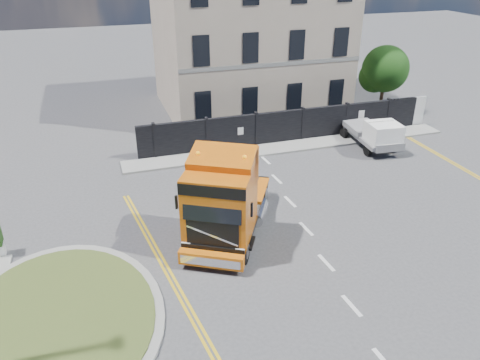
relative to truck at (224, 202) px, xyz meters
name	(u,v)px	position (x,y,z in m)	size (l,w,h in m)	color
ground	(237,236)	(0.56, 0.07, -1.75)	(120.00, 120.00, 0.00)	#424244
traffic_island	(57,321)	(-6.44, -2.93, -1.67)	(6.80, 6.80, 0.17)	gray
hoarding_fence	(295,125)	(7.11, 9.07, -0.75)	(18.80, 0.25, 2.00)	black
georgian_building	(248,26)	(6.56, 16.57, 4.02)	(12.30, 10.30, 12.80)	#C0AE99
tree	(383,71)	(14.94, 12.17, 1.30)	(3.20, 3.20, 4.80)	#382619
pavement_far	(292,146)	(6.56, 8.17, -1.69)	(20.00, 1.60, 0.12)	gray
truck	(224,202)	(0.00, 0.00, 0.00)	(5.29, 6.87, 3.91)	black
flatbed_pickup	(377,134)	(11.05, 6.25, -0.76)	(2.15, 4.56, 1.84)	slate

